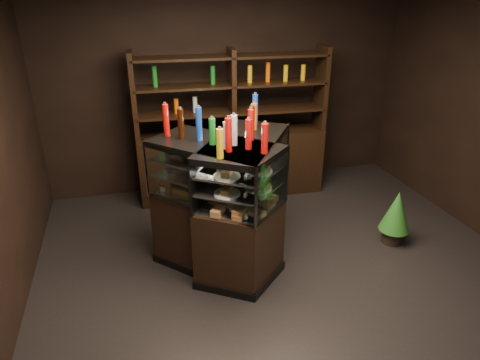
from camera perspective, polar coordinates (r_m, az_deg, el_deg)
The scene contains 7 objects.
ground at distance 4.46m, azimuth 6.60°, elevation -13.13°, with size 5.00×5.00×0.00m, color black.
room_shell at distance 3.61m, azimuth 8.11°, elevation 11.99°, with size 5.02×5.02×3.01m.
display_case at distance 4.43m, azimuth -1.30°, elevation -5.95°, with size 1.56×1.41×1.38m.
food_display at distance 4.16m, azimuth -1.35°, elevation 0.89°, with size 1.15×1.06×0.43m.
bottles_top at distance 4.00m, azimuth -1.45°, elevation 7.11°, with size 0.98×0.92×0.30m.
potted_conifer at distance 5.10m, azimuth 20.16°, elevation -3.81°, with size 0.34×0.34×0.73m.
back_shelving at distance 5.85m, azimuth -1.06°, elevation 3.51°, with size 2.53×0.57×2.00m.
Camera 1 is at (-1.41, -3.23, 2.72)m, focal length 32.00 mm.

